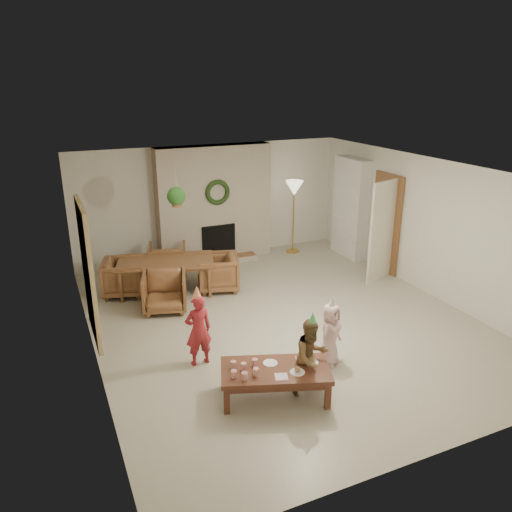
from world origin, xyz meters
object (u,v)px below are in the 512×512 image
dining_chair_right (218,272)px  child_red (198,330)px  dining_chair_left (124,277)px  dining_table (166,277)px  dining_chair_far (168,261)px  coffee_table_top (275,371)px  child_pink (330,334)px  child_plaid (311,357)px  dining_chair_near (165,292)px

dining_chair_right → child_red: size_ratio=0.71×
dining_chair_left → dining_chair_right: 1.74m
dining_table → child_red: size_ratio=1.67×
dining_table → dining_chair_far: bearing=90.0°
dining_chair_right → dining_chair_left: bearing=-90.0°
coffee_table_top → child_pink: child_pink is taller
coffee_table_top → child_plaid: (0.46, -0.07, 0.12)m
dining_chair_left → child_pink: (2.22, -3.59, 0.12)m
dining_chair_left → child_pink: size_ratio=0.82×
dining_chair_far → child_pink: 4.31m
dining_table → dining_chair_left: dining_chair_left is taller
child_pink → dining_chair_near: bearing=92.2°
dining_chair_near → child_plaid: bearing=-54.3°
dining_chair_right → coffee_table_top: dining_chair_right is taller
dining_chair_near → child_red: bearing=-73.6°
coffee_table_top → child_pink: 1.13m
dining_table → dining_chair_far: 0.78m
dining_chair_right → child_plaid: 3.60m
coffee_table_top → child_red: 1.32m
coffee_table_top → child_pink: (1.05, 0.41, 0.07)m
dining_chair_near → child_red: 1.91m
dining_chair_left → child_red: child_red is taller
dining_table → coffee_table_top: 3.81m
dining_chair_right → dining_chair_near: bearing=-51.3°
dining_chair_right → dining_table: bearing=-90.0°
dining_chair_near → dining_chair_far: same height
child_plaid → child_red: bearing=125.5°
dining_chair_right → child_pink: size_ratio=0.82×
child_plaid → dining_table: bearing=96.5°
dining_chair_near → dining_table: bearing=90.0°
dining_chair_far → dining_chair_right: (0.71, -1.01, 0.00)m
dining_chair_left → child_plaid: 4.40m
dining_chair_left → child_plaid: child_plaid is taller
child_plaid → dining_chair_right: bearing=82.9°
dining_chair_left → child_plaid: size_ratio=0.74×
child_plaid → dining_chair_left: bearing=105.4°
dining_chair_near → dining_chair_right: size_ratio=1.00×
dining_table → child_red: 2.66m
dining_chair_left → child_plaid: bearing=-142.0°
dining_chair_far → dining_chair_right: size_ratio=1.00×
dining_table → dining_chair_near: 0.78m
child_red → child_plaid: (1.10, -1.22, -0.02)m
coffee_table_top → child_red: (-0.63, 1.15, 0.14)m
child_pink → dining_chair_left: bearing=91.2°
dining_table → child_pink: bearing=-50.3°
coffee_table_top → dining_chair_right: bearing=101.6°
child_pink → child_plaid: bearing=-170.9°
dining_chair_right → child_pink: bearing=26.1°
dining_table → child_plaid: 3.97m
dining_table → child_pink: (1.47, -3.38, 0.15)m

